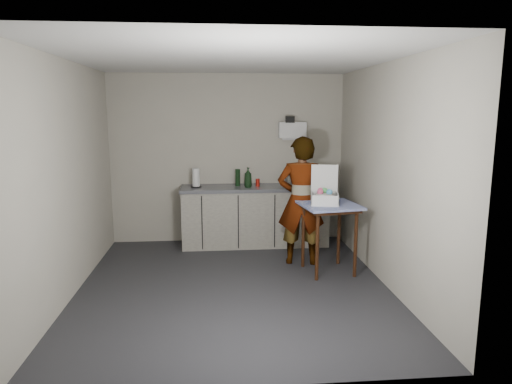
{
  "coord_description": "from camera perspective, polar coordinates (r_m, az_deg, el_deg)",
  "views": [
    {
      "loc": [
        -0.19,
        -5.1,
        2.05
      ],
      "look_at": [
        0.31,
        0.45,
        1.05
      ],
      "focal_mm": 32.0,
      "sensor_mm": 36.0,
      "label": 1
    }
  ],
  "objects": [
    {
      "name": "ground",
      "position": [
        5.5,
        -2.81,
        -11.71
      ],
      "size": [
        4.0,
        4.0,
        0.0
      ],
      "primitive_type": "plane",
      "color": "#25252A",
      "rests_on": "ground"
    },
    {
      "name": "wall_back",
      "position": [
        7.13,
        -3.56,
        4.14
      ],
      "size": [
        3.6,
        0.02,
        2.6
      ],
      "primitive_type": "cube",
      "color": "beige",
      "rests_on": "ground"
    },
    {
      "name": "wall_right",
      "position": [
        5.52,
        15.98,
        1.99
      ],
      "size": [
        0.02,
        4.0,
        2.6
      ],
      "primitive_type": "cube",
      "color": "beige",
      "rests_on": "ground"
    },
    {
      "name": "wall_left",
      "position": [
        5.4,
        -22.3,
        1.44
      ],
      "size": [
        0.02,
        4.0,
        2.6
      ],
      "primitive_type": "cube",
      "color": "beige",
      "rests_on": "ground"
    },
    {
      "name": "ceiling",
      "position": [
        5.13,
        -3.07,
        16.28
      ],
      "size": [
        3.6,
        4.0,
        0.01
      ],
      "primitive_type": "cube",
      "color": "white",
      "rests_on": "wall_back"
    },
    {
      "name": "kitchen_counter",
      "position": [
        7.02,
        -0.14,
        -3.18
      ],
      "size": [
        2.24,
        0.62,
        0.91
      ],
      "color": "black",
      "rests_on": "ground"
    },
    {
      "name": "wall_shelf",
      "position": [
        7.13,
        4.54,
        7.73
      ],
      "size": [
        0.42,
        0.18,
        0.37
      ],
      "color": "white",
      "rests_on": "ground"
    },
    {
      "name": "side_table",
      "position": [
        5.83,
        9.16,
        -2.6
      ],
      "size": [
        0.78,
        0.78,
        0.89
      ],
      "rotation": [
        0.0,
        0.0,
        0.15
      ],
      "color": "#3A1C0D",
      "rests_on": "ground"
    },
    {
      "name": "standing_man",
      "position": [
        6.09,
        5.64,
        -1.12
      ],
      "size": [
        0.68,
        0.5,
        1.72
      ],
      "primitive_type": "imported",
      "rotation": [
        0.0,
        0.0,
        2.99
      ],
      "color": "#B2A593",
      "rests_on": "ground"
    },
    {
      "name": "soap_bottle",
      "position": [
        6.81,
        -1.0,
        1.84
      ],
      "size": [
        0.15,
        0.15,
        0.3
      ],
      "primitive_type": "imported",
      "rotation": [
        0.0,
        0.0,
        0.36
      ],
      "color": "black",
      "rests_on": "kitchen_counter"
    },
    {
      "name": "soda_can",
      "position": [
        6.92,
        0.22,
        1.19
      ],
      "size": [
        0.06,
        0.06,
        0.11
      ],
      "primitive_type": "cylinder",
      "color": "red",
      "rests_on": "kitchen_counter"
    },
    {
      "name": "dark_bottle",
      "position": [
        6.95,
        -2.3,
        1.82
      ],
      "size": [
        0.08,
        0.08,
        0.26
      ],
      "primitive_type": "cylinder",
      "color": "black",
      "rests_on": "kitchen_counter"
    },
    {
      "name": "paper_towel",
      "position": [
        6.89,
        -7.52,
        1.71
      ],
      "size": [
        0.16,
        0.16,
        0.28
      ],
      "color": "black",
      "rests_on": "kitchen_counter"
    },
    {
      "name": "dish_rack",
      "position": [
        6.94,
        5.49,
        1.29
      ],
      "size": [
        0.44,
        0.33,
        0.31
      ],
      "color": "silver",
      "rests_on": "kitchen_counter"
    },
    {
      "name": "bakery_box",
      "position": [
        5.8,
        8.54,
        -0.42
      ],
      "size": [
        0.4,
        0.41,
        0.48
      ],
      "rotation": [
        0.0,
        0.0,
        -0.2
      ],
      "color": "white",
      "rests_on": "side_table"
    }
  ]
}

